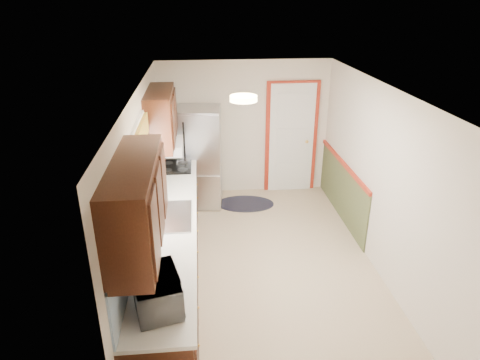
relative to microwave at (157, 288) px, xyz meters
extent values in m
cube|color=tan|center=(1.20, 1.81, -1.13)|extent=(3.20, 5.20, 0.12)
cube|color=white|center=(1.20, 1.81, 1.27)|extent=(3.20, 5.20, 0.12)
cube|color=beige|center=(1.20, 4.31, 0.07)|extent=(3.20, 0.10, 2.40)
cube|color=beige|center=(1.20, -0.69, 0.07)|extent=(3.20, 0.10, 2.40)
cube|color=beige|center=(-0.30, 1.81, 0.07)|extent=(0.10, 5.20, 2.40)
cube|color=beige|center=(2.70, 1.81, 0.07)|extent=(0.10, 5.20, 2.40)
cube|color=#35170C|center=(0.00, 1.51, -0.68)|extent=(0.60, 4.00, 0.90)
cube|color=silver|center=(0.01, 1.51, -0.21)|extent=(0.63, 4.00, 0.04)
cube|color=#5EA5E6|center=(-0.29, 1.51, 0.09)|extent=(0.02, 4.00, 0.55)
cube|color=#35170C|center=(-0.12, 0.21, 0.70)|extent=(0.35, 1.40, 0.75)
cube|color=#35170C|center=(-0.12, 2.91, 0.70)|extent=(0.35, 1.20, 0.75)
cube|color=white|center=(-0.29, 1.61, 0.49)|extent=(0.02, 1.00, 0.90)
cube|color=#C96D25|center=(-0.24, 1.61, 0.84)|extent=(0.05, 1.12, 0.24)
cube|color=#B7B7BC|center=(0.01, 1.61, -0.18)|extent=(0.52, 0.82, 0.02)
cube|color=white|center=(-0.07, 2.96, 0.25)|extent=(0.45, 0.60, 0.15)
cube|color=maroon|center=(2.05, 4.28, -0.13)|extent=(0.94, 0.05, 2.08)
cube|color=white|center=(2.05, 4.26, -0.13)|extent=(0.80, 0.04, 2.00)
cube|color=#434B2A|center=(2.69, 3.16, -0.68)|extent=(0.02, 2.30, 0.90)
cube|color=maroon|center=(2.67, 3.16, -0.21)|extent=(0.04, 2.30, 0.06)
cylinder|color=#FFD88C|center=(0.90, 1.61, 1.23)|extent=(0.30, 0.30, 0.06)
imported|color=white|center=(0.00, 0.00, 0.00)|extent=(0.44, 0.61, 0.38)
cube|color=#B7B7BC|center=(0.39, 3.86, -0.27)|extent=(0.78, 0.73, 1.71)
cylinder|color=black|center=(0.15, 3.49, -0.36)|extent=(0.02, 0.02, 1.20)
ellipsoid|color=black|center=(1.16, 3.71, -1.12)|extent=(1.06, 0.75, 0.01)
cube|color=black|center=(0.01, 3.21, -0.18)|extent=(0.49, 0.59, 0.02)
camera|label=1|loc=(0.42, -2.99, 2.28)|focal=32.00mm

